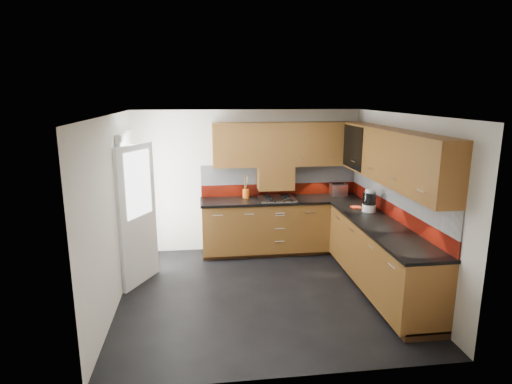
{
  "coord_description": "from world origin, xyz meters",
  "views": [
    {
      "loc": [
        -0.79,
        -5.33,
        2.65
      ],
      "look_at": [
        -0.01,
        0.65,
        1.27
      ],
      "focal_mm": 30.0,
      "sensor_mm": 36.0,
      "label": 1
    }
  ],
  "objects": [
    {
      "name": "countertop",
      "position": [
        1.05,
        0.7,
        0.92
      ],
      "size": [
        2.72,
        3.22,
        0.04
      ],
      "color": "black",
      "rests_on": "base_cabinets"
    },
    {
      "name": "gas_hob",
      "position": [
        0.45,
        1.47,
        0.96
      ],
      "size": [
        0.6,
        0.53,
        0.05
      ],
      "color": "silver",
      "rests_on": "countertop"
    },
    {
      "name": "room",
      "position": [
        0.0,
        0.0,
        1.5
      ],
      "size": [
        4.0,
        3.8,
        2.64
      ],
      "color": "black"
    },
    {
      "name": "backsplash",
      "position": [
        1.28,
        0.93,
        1.21
      ],
      "size": [
        2.7,
        3.2,
        0.54
      ],
      "color": "maroon",
      "rests_on": "countertop"
    },
    {
      "name": "glass_cabinet",
      "position": [
        1.71,
        1.07,
        1.87
      ],
      "size": [
        0.32,
        0.8,
        0.66
      ],
      "color": "black",
      "rests_on": "room"
    },
    {
      "name": "food_processor",
      "position": [
        1.68,
        0.56,
        1.09
      ],
      "size": [
        0.2,
        0.2,
        0.33
      ],
      "color": "white",
      "rests_on": "countertop"
    },
    {
      "name": "utensil_pot",
      "position": [
        -0.05,
        1.65,
        1.03
      ],
      "size": [
        0.11,
        0.11,
        0.41
      ],
      "color": "#CB5913",
      "rests_on": "countertop"
    },
    {
      "name": "back_door",
      "position": [
        -1.78,
        0.75,
        1.03
      ],
      "size": [
        0.42,
        1.19,
        2.04
      ],
      "color": "white",
      "rests_on": "room"
    },
    {
      "name": "paper_towel",
      "position": [
        1.74,
        0.75,
        1.06
      ],
      "size": [
        0.14,
        0.14,
        0.24
      ],
      "primitive_type": "cylinder",
      "rotation": [
        0.0,
        0.0,
        0.32
      ],
      "color": "white",
      "rests_on": "countertop"
    },
    {
      "name": "upper_cabinets",
      "position": [
        1.23,
        0.78,
        1.84
      ],
      "size": [
        2.5,
        3.2,
        0.72
      ],
      "color": "brown",
      "rests_on": "room"
    },
    {
      "name": "orange_cloth",
      "position": [
        1.56,
        0.78,
        0.95
      ],
      "size": [
        0.16,
        0.14,
        0.02
      ],
      "primitive_type": "cube",
      "rotation": [
        0.0,
        0.0,
        -0.05
      ],
      "color": "red",
      "rests_on": "countertop"
    },
    {
      "name": "extractor_hood",
      "position": [
        0.45,
        1.64,
        1.28
      ],
      "size": [
        0.6,
        0.33,
        0.4
      ],
      "primitive_type": "cube",
      "color": "brown",
      "rests_on": "room"
    },
    {
      "name": "base_cabinets",
      "position": [
        1.07,
        0.72,
        0.44
      ],
      "size": [
        2.7,
        3.2,
        0.95
      ],
      "color": "brown",
      "rests_on": "room"
    },
    {
      "name": "toaster",
      "position": [
        1.55,
        1.63,
        1.04
      ],
      "size": [
        0.29,
        0.19,
        0.21
      ],
      "color": "silver",
      "rests_on": "countertop"
    }
  ]
}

